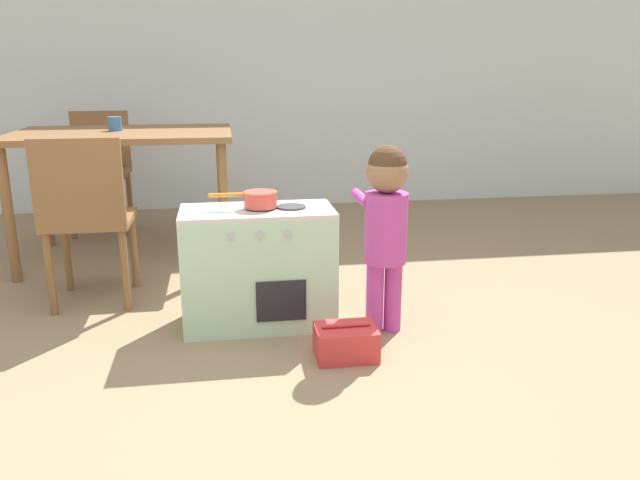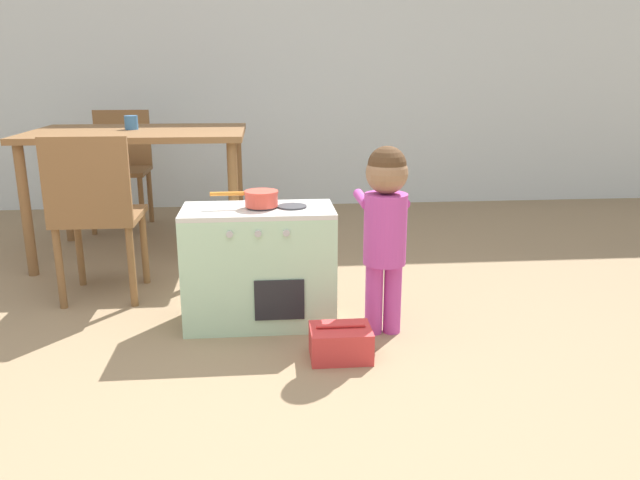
# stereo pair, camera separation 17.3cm
# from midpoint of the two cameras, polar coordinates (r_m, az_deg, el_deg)

# --- Properties ---
(ground_plane) EXTENTS (16.00, 16.00, 0.00)m
(ground_plane) POSITION_cam_midpoint_polar(r_m,az_deg,el_deg) (2.12, -11.06, -17.04)
(ground_plane) COLOR #8E7556
(wall_back) EXTENTS (10.00, 0.06, 2.60)m
(wall_back) POSITION_cam_midpoint_polar(r_m,az_deg,el_deg) (5.18, -10.67, 17.23)
(wall_back) COLOR silver
(wall_back) RESTS_ON ground_plane
(play_kitchen) EXTENTS (0.67, 0.34, 0.54)m
(play_kitchen) POSITION_cam_midpoint_polar(r_m,az_deg,el_deg) (2.80, -7.40, -2.51)
(play_kitchen) COLOR #B2DBB7
(play_kitchen) RESTS_ON ground_plane
(toy_pot) EXTENTS (0.29, 0.15, 0.07)m
(toy_pot) POSITION_cam_midpoint_polar(r_m,az_deg,el_deg) (2.72, -7.37, 3.80)
(toy_pot) COLOR #E04C3D
(toy_pot) RESTS_ON play_kitchen
(child_figure) EXTENTS (0.21, 0.33, 0.82)m
(child_figure) POSITION_cam_midpoint_polar(r_m,az_deg,el_deg) (2.64, 4.18, 2.30)
(child_figure) COLOR #BC429E
(child_figure) RESTS_ON ground_plane
(toy_basket) EXTENTS (0.24, 0.18, 0.15)m
(toy_basket) POSITION_cam_midpoint_polar(r_m,az_deg,el_deg) (2.53, 0.40, -9.34)
(toy_basket) COLOR #D13838
(toy_basket) RESTS_ON ground_plane
(dining_table) EXTENTS (1.25, 0.84, 0.77)m
(dining_table) POSITION_cam_midpoint_polar(r_m,az_deg,el_deg) (3.88, -18.76, 8.01)
(dining_table) COLOR brown
(dining_table) RESTS_ON ground_plane
(dining_chair_near) EXTENTS (0.40, 0.40, 0.83)m
(dining_chair_near) POSITION_cam_midpoint_polar(r_m,az_deg,el_deg) (3.18, -22.01, 2.04)
(dining_chair_near) COLOR brown
(dining_chair_near) RESTS_ON ground_plane
(dining_chair_far) EXTENTS (0.40, 0.40, 0.83)m
(dining_chair_far) POSITION_cam_midpoint_polar(r_m,az_deg,el_deg) (4.69, -20.47, 6.26)
(dining_chair_far) COLOR brown
(dining_chair_far) RESTS_ON ground_plane
(cup_on_table) EXTENTS (0.08, 0.08, 0.08)m
(cup_on_table) POSITION_cam_midpoint_polar(r_m,az_deg,el_deg) (3.91, -19.48, 9.99)
(cup_on_table) COLOR teal
(cup_on_table) RESTS_ON dining_table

